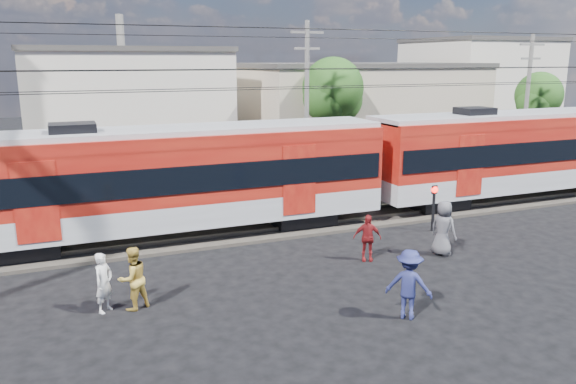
% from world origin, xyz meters
% --- Properties ---
extents(ground, '(120.00, 120.00, 0.00)m').
position_xyz_m(ground, '(0.00, 0.00, 0.00)').
color(ground, black).
rests_on(ground, ground).
extents(track_bed, '(70.00, 3.40, 0.12)m').
position_xyz_m(track_bed, '(0.00, 8.00, 0.06)').
color(track_bed, '#2D2823').
rests_on(track_bed, ground).
extents(rail_near, '(70.00, 0.12, 0.12)m').
position_xyz_m(rail_near, '(0.00, 7.25, 0.18)').
color(rail_near, '#59544C').
rests_on(rail_near, track_bed).
extents(rail_far, '(70.00, 0.12, 0.12)m').
position_xyz_m(rail_far, '(0.00, 8.75, 0.18)').
color(rail_far, '#59544C').
rests_on(rail_far, track_bed).
extents(commuter_train, '(50.30, 3.08, 4.17)m').
position_xyz_m(commuter_train, '(-2.29, 8.00, 2.40)').
color(commuter_train, black).
rests_on(commuter_train, ground).
extents(building_midwest, '(12.24, 12.24, 7.30)m').
position_xyz_m(building_midwest, '(-2.00, 27.00, 3.66)').
color(building_midwest, beige).
rests_on(building_midwest, ground).
extents(building_mideast, '(16.32, 10.20, 6.30)m').
position_xyz_m(building_mideast, '(14.00, 24.00, 3.16)').
color(building_mideast, tan).
rests_on(building_mideast, ground).
extents(building_east, '(10.20, 10.20, 8.30)m').
position_xyz_m(building_east, '(28.00, 28.00, 4.16)').
color(building_east, beige).
rests_on(building_east, ground).
extents(utility_pole_mid, '(1.80, 0.24, 8.50)m').
position_xyz_m(utility_pole_mid, '(6.00, 15.00, 4.53)').
color(utility_pole_mid, slate).
rests_on(utility_pole_mid, ground).
extents(utility_pole_east, '(1.80, 0.24, 8.00)m').
position_xyz_m(utility_pole_east, '(20.00, 14.00, 4.28)').
color(utility_pole_east, slate).
rests_on(utility_pole_east, ground).
extents(tree_near, '(3.82, 3.64, 6.72)m').
position_xyz_m(tree_near, '(9.19, 18.09, 4.66)').
color(tree_near, '#382619').
rests_on(tree_near, ground).
extents(tree_far, '(3.36, 3.12, 5.76)m').
position_xyz_m(tree_far, '(24.19, 17.09, 3.99)').
color(tree_far, '#382619').
rests_on(tree_far, ground).
extents(pedestrian_a, '(0.70, 0.70, 1.64)m').
position_xyz_m(pedestrian_a, '(-5.35, 2.49, 0.82)').
color(pedestrian_a, silver).
rests_on(pedestrian_a, ground).
extents(pedestrian_b, '(1.05, 0.95, 1.74)m').
position_xyz_m(pedestrian_b, '(-4.61, 2.37, 0.87)').
color(pedestrian_b, gold).
rests_on(pedestrian_b, ground).
extents(pedestrian_c, '(1.36, 1.31, 1.86)m').
position_xyz_m(pedestrian_c, '(1.92, -0.85, 0.93)').
color(pedestrian_c, navy).
rests_on(pedestrian_c, ground).
extents(pedestrian_d, '(1.01, 0.71, 1.59)m').
position_xyz_m(pedestrian_d, '(3.07, 3.30, 0.79)').
color(pedestrian_d, maroon).
rests_on(pedestrian_d, ground).
extents(pedestrian_e, '(0.92, 1.09, 1.91)m').
position_xyz_m(pedestrian_e, '(5.75, 2.82, 0.95)').
color(pedestrian_e, '#525157').
rests_on(pedestrian_e, ground).
extents(car_silver, '(3.82, 1.86, 1.26)m').
position_xyz_m(car_silver, '(20.07, 13.45, 0.63)').
color(car_silver, '#A3A5AA').
rests_on(car_silver, ground).
extents(crossing_signal, '(0.26, 0.26, 1.82)m').
position_xyz_m(crossing_signal, '(7.13, 5.27, 1.26)').
color(crossing_signal, black).
rests_on(crossing_signal, ground).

